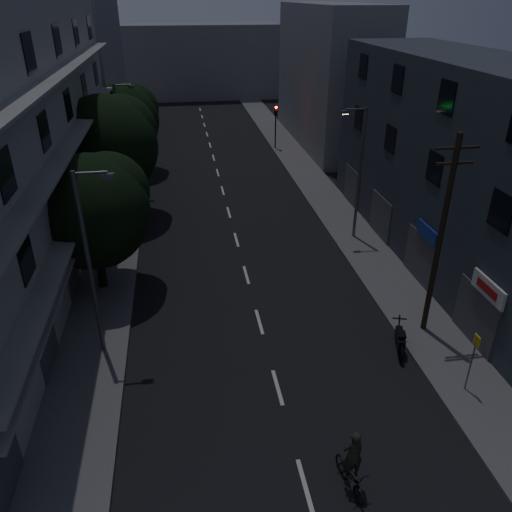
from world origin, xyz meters
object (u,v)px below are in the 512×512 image
object	(u,v)px
motorcycle	(400,340)
utility_pole	(441,235)
bus_stop_sign	(474,353)
cyclist	(351,469)

from	to	relation	value
motorcycle	utility_pole	bearing A→B (deg)	51.94
utility_pole	bus_stop_sign	xyz separation A→B (m)	(-0.18, -4.00, -2.98)
motorcycle	bus_stop_sign	bearing A→B (deg)	-44.73
bus_stop_sign	cyclist	bearing A→B (deg)	-149.81
bus_stop_sign	motorcycle	world-z (taller)	bus_stop_sign
utility_pole	motorcycle	size ratio (longest dim) A/B	4.33
bus_stop_sign	motorcycle	distance (m)	3.45
motorcycle	cyclist	distance (m)	7.50
bus_stop_sign	motorcycle	bearing A→B (deg)	118.64
bus_stop_sign	cyclist	size ratio (longest dim) A/B	1.08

